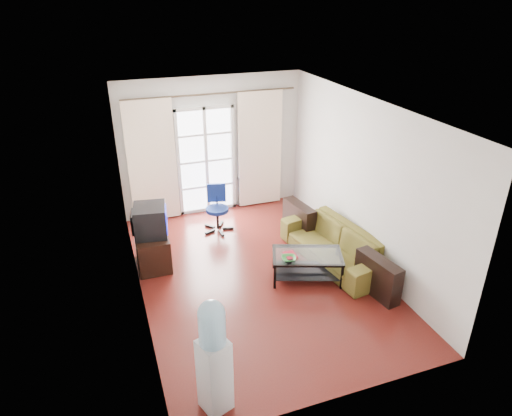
{
  "coord_description": "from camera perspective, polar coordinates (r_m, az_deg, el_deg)",
  "views": [
    {
      "loc": [
        -2.07,
        -5.75,
        4.15
      ],
      "look_at": [
        0.11,
        0.35,
        1.01
      ],
      "focal_mm": 32.0,
      "sensor_mm": 36.0,
      "label": 1
    }
  ],
  "objects": [
    {
      "name": "radiator",
      "position": [
        9.54,
        -0.41,
        2.27
      ],
      "size": [
        0.64,
        0.12,
        0.64
      ],
      "primitive_type": "cube",
      "color": "gray",
      "rests_on": "floor"
    },
    {
      "name": "wall_front",
      "position": [
        4.7,
        11.12,
        -11.31
      ],
      "size": [
        3.6,
        0.02,
        2.7
      ],
      "primitive_type": "cube",
      "color": "silver",
      "rests_on": "floor"
    },
    {
      "name": "task_chair",
      "position": [
        8.59,
        -4.83,
        -1.15
      ],
      "size": [
        0.72,
        0.72,
        0.87
      ],
      "rotation": [
        0.0,
        0.0,
        -0.24
      ],
      "color": "black",
      "rests_on": "floor"
    },
    {
      "name": "remote",
      "position": [
        6.89,
        4.23,
        -6.75
      ],
      "size": [
        0.16,
        0.13,
        0.02
      ],
      "primitive_type": "cube",
      "rotation": [
        0.0,
        0.0,
        0.61
      ],
      "color": "black",
      "rests_on": "coffee_table"
    },
    {
      "name": "crt_tv",
      "position": [
        7.44,
        -13.23,
        -1.54
      ],
      "size": [
        0.6,
        0.61,
        0.49
      ],
      "rotation": [
        0.0,
        0.0,
        -0.15
      ],
      "color": "black",
      "rests_on": "tv_stand"
    },
    {
      "name": "floor",
      "position": [
        7.39,
        0.13,
        -8.29
      ],
      "size": [
        5.2,
        5.2,
        0.0
      ],
      "primitive_type": "plane",
      "color": "maroon",
      "rests_on": "ground"
    },
    {
      "name": "french_door",
      "position": [
        9.06,
        -6.23,
        5.88
      ],
      "size": [
        1.16,
        0.06,
        2.15
      ],
      "color": "white",
      "rests_on": "wall_back"
    },
    {
      "name": "curtain_rod",
      "position": [
        8.69,
        -5.59,
        14.01
      ],
      "size": [
        3.3,
        0.04,
        0.04
      ],
      "primitive_type": "cylinder",
      "rotation": [
        0.0,
        1.57,
        0.0
      ],
      "color": "#4C3F2D",
      "rests_on": "wall_back"
    },
    {
      "name": "ceiling",
      "position": [
        6.28,
        0.15,
        12.53
      ],
      "size": [
        5.2,
        5.2,
        0.0
      ],
      "primitive_type": "plane",
      "rotation": [
        3.14,
        0.0,
        0.0
      ],
      "color": "white",
      "rests_on": "wall_back"
    },
    {
      "name": "tv_stand",
      "position": [
        7.66,
        -12.79,
        -5.16
      ],
      "size": [
        0.53,
        0.78,
        0.56
      ],
      "primitive_type": "cube",
      "rotation": [
        0.0,
        0.0,
        -0.02
      ],
      "color": "black",
      "rests_on": "floor"
    },
    {
      "name": "curtain_right",
      "position": [
        9.25,
        0.5,
        7.29
      ],
      "size": [
        0.9,
        0.07,
        2.35
      ],
      "primitive_type": "cube",
      "color": "#FFEACD",
      "rests_on": "curtain_rod"
    },
    {
      "name": "wall_right",
      "position": [
        7.48,
        13.26,
        3.17
      ],
      "size": [
        0.02,
        5.2,
        2.7
      ],
      "primitive_type": "cube",
      "color": "silver",
      "rests_on": "floor"
    },
    {
      "name": "water_cooler",
      "position": [
        4.95,
        -5.32,
        -17.81
      ],
      "size": [
        0.37,
        0.37,
        1.41
      ],
      "rotation": [
        0.0,
        0.0,
        0.34
      ],
      "color": "silver",
      "rests_on": "floor"
    },
    {
      "name": "sofa",
      "position": [
        7.7,
        9.73,
        -4.51
      ],
      "size": [
        2.34,
        1.46,
        0.61
      ],
      "primitive_type": "imported",
      "rotation": [
        0.0,
        0.0,
        -1.41
      ],
      "color": "brown",
      "rests_on": "floor"
    },
    {
      "name": "curtain_left",
      "position": [
        8.79,
        -12.85,
        5.61
      ],
      "size": [
        0.9,
        0.07,
        2.35
      ],
      "primitive_type": "cube",
      "color": "#FFEACD",
      "rests_on": "curtain_rod"
    },
    {
      "name": "wall_left",
      "position": [
        6.41,
        -15.2,
        -1.03
      ],
      "size": [
        0.02,
        5.2,
        2.7
      ],
      "primitive_type": "cube",
      "color": "silver",
      "rests_on": "floor"
    },
    {
      "name": "coffee_table",
      "position": [
        7.2,
        6.38,
        -6.83
      ],
      "size": [
        1.22,
        0.94,
        0.44
      ],
      "rotation": [
        0.0,
        0.0,
        -0.35
      ],
      "color": "silver",
      "rests_on": "floor"
    },
    {
      "name": "wall_back",
      "position": [
        9.05,
        -5.48,
        7.74
      ],
      "size": [
        3.6,
        0.02,
        2.7
      ],
      "primitive_type": "cube",
      "color": "silver",
      "rests_on": "floor"
    },
    {
      "name": "book",
      "position": [
        7.02,
        3.66,
        -6.02
      ],
      "size": [
        0.17,
        0.23,
        0.02
      ],
      "primitive_type": "imported",
      "rotation": [
        0.0,
        0.0,
        -0.01
      ],
      "color": "#992B12",
      "rests_on": "coffee_table"
    },
    {
      "name": "bowl",
      "position": [
        6.94,
        4.11,
        -6.32
      ],
      "size": [
        0.33,
        0.33,
        0.05
      ],
      "primitive_type": "imported",
      "rotation": [
        0.0,
        0.0,
        -0.27
      ],
      "color": "#338C43",
      "rests_on": "coffee_table"
    }
  ]
}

